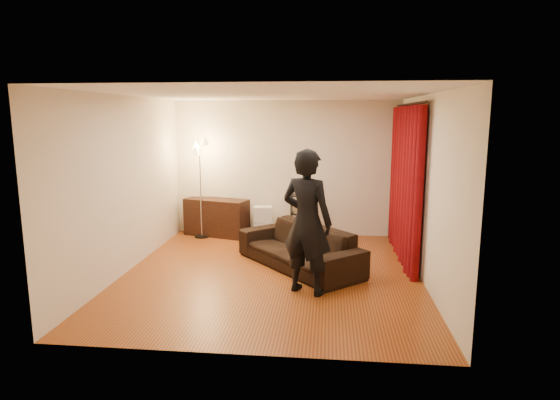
# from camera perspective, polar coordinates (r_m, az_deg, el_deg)

# --- Properties ---
(floor) EXTENTS (5.00, 5.00, 0.00)m
(floor) POSITION_cam_1_polar(r_m,az_deg,el_deg) (7.29, -1.04, -8.94)
(floor) COLOR brown
(floor) RESTS_ON ground
(ceiling) EXTENTS (5.00, 5.00, 0.00)m
(ceiling) POSITION_cam_1_polar(r_m,az_deg,el_deg) (6.90, -1.11, 12.76)
(ceiling) COLOR white
(ceiling) RESTS_ON ground
(wall_back) EXTENTS (5.00, 0.00, 5.00)m
(wall_back) POSITION_cam_1_polar(r_m,az_deg,el_deg) (9.43, 0.80, 3.87)
(wall_back) COLOR beige
(wall_back) RESTS_ON ground
(wall_front) EXTENTS (5.00, 0.00, 5.00)m
(wall_front) POSITION_cam_1_polar(r_m,az_deg,el_deg) (4.54, -4.97, -3.12)
(wall_front) COLOR beige
(wall_front) RESTS_ON ground
(wall_left) EXTENTS (0.00, 5.00, 5.00)m
(wall_left) POSITION_cam_1_polar(r_m,az_deg,el_deg) (7.58, -18.22, 1.79)
(wall_left) COLOR beige
(wall_left) RESTS_ON ground
(wall_right) EXTENTS (0.00, 5.00, 5.00)m
(wall_right) POSITION_cam_1_polar(r_m,az_deg,el_deg) (7.06, 17.38, 1.24)
(wall_right) COLOR beige
(wall_right) RESTS_ON ground
(curtain_rod) EXTENTS (0.04, 2.65, 0.04)m
(curtain_rod) POSITION_cam_1_polar(r_m,az_deg,el_deg) (8.07, 15.57, 11.18)
(curtain_rod) COLOR black
(curtain_rod) RESTS_ON wall_right
(curtain) EXTENTS (0.22, 2.65, 2.55)m
(curtain) POSITION_cam_1_polar(r_m,az_deg,el_deg) (8.14, 15.00, 1.97)
(curtain) COLOR #64070A
(curtain) RESTS_ON ground
(sofa) EXTENTS (2.17, 2.29, 0.66)m
(sofa) POSITION_cam_1_polar(r_m,az_deg,el_deg) (7.50, 2.32, -5.74)
(sofa) COLOR black
(sofa) RESTS_ON ground
(person) EXTENTS (0.86, 0.74, 1.98)m
(person) POSITION_cam_1_polar(r_m,az_deg,el_deg) (6.29, 3.29, -2.71)
(person) COLOR black
(person) RESTS_ON ground
(media_cabinet) EXTENTS (1.36, 0.81, 0.74)m
(media_cabinet) POSITION_cam_1_polar(r_m,az_deg,el_deg) (9.55, -7.72, -2.09)
(media_cabinet) COLOR black
(media_cabinet) RESTS_ON ground
(storage_boxes) EXTENTS (0.39, 0.32, 0.62)m
(storage_boxes) POSITION_cam_1_polar(r_m,az_deg,el_deg) (9.37, -2.04, -2.64)
(storage_boxes) COLOR beige
(storage_boxes) RESTS_ON ground
(wire_shelf) EXTENTS (0.46, 0.33, 1.00)m
(wire_shelf) POSITION_cam_1_polar(r_m,az_deg,el_deg) (9.24, 2.82, -1.64)
(wire_shelf) COLOR black
(wire_shelf) RESTS_ON ground
(floor_lamp) EXTENTS (0.36, 0.36, 1.94)m
(floor_lamp) POSITION_cam_1_polar(r_m,az_deg,el_deg) (9.33, -9.66, 1.31)
(floor_lamp) COLOR silver
(floor_lamp) RESTS_ON ground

